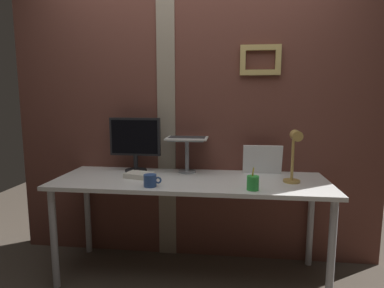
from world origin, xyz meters
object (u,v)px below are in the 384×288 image
monitor (135,140)px  pen_cup (253,183)px  laptop (188,131)px  whiteboard_panel (262,160)px  coffee_mug (150,181)px  desk_lamp (294,151)px

monitor → pen_cup: 1.05m
laptop → pen_cup: bearing=-46.4°
monitor → laptop: size_ratio=1.34×
monitor → whiteboard_panel: bearing=1.3°
coffee_mug → monitor: bearing=118.0°
pen_cup → coffee_mug: 0.69m
monitor → desk_lamp: bearing=-12.3°
monitor → laptop: (0.43, 0.08, 0.07)m
laptop → whiteboard_panel: size_ratio=1.08×
laptop → coffee_mug: laptop is taller
coffee_mug → desk_lamp: bearing=10.4°
pen_cup → coffee_mug: pen_cup is taller
whiteboard_panel → desk_lamp: 0.36m
monitor → laptop: bearing=10.2°
monitor → pen_cup: (0.92, -0.44, -0.21)m
monitor → desk_lamp: size_ratio=1.15×
laptop → desk_lamp: laptop is taller
whiteboard_panel → monitor: bearing=-178.7°
laptop → pen_cup: 0.77m
desk_lamp → pen_cup: bearing=-148.4°
desk_lamp → coffee_mug: size_ratio=3.09×
monitor → coffee_mug: size_ratio=3.55×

